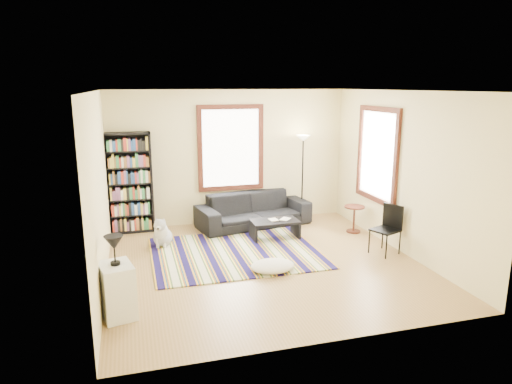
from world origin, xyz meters
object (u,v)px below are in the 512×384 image
object	(u,v)px
floor_lamp	(302,178)
white_cabinet	(117,291)
bookshelf	(129,183)
side_table	(354,219)
floor_cushion	(273,266)
coffee_table	(275,229)
folding_chair	(385,230)
sofa	(253,210)
dog	(163,231)

from	to	relation	value
floor_lamp	white_cabinet	xyz separation A→B (m)	(-3.79, -3.36, -0.58)
bookshelf	side_table	bearing A→B (deg)	-16.03
floor_cushion	white_cabinet	distance (m)	2.49
coffee_table	white_cabinet	xyz separation A→B (m)	(-2.85, -2.36, 0.17)
bookshelf	floor_cushion	xyz separation A→B (m)	(2.12, -2.69, -0.91)
bookshelf	floor_lamp	size ratio (longest dim) A/B	1.08
floor_cushion	folding_chair	bearing A→B (deg)	5.96
sofa	coffee_table	size ratio (longest dim) A/B	2.60
coffee_table	floor_cushion	distance (m)	1.61
side_table	coffee_table	bearing A→B (deg)	177.88
sofa	side_table	xyz separation A→B (m)	(1.82, -0.96, -0.07)
floor_lamp	dog	xyz separation A→B (m)	(-3.05, -0.85, -0.65)
side_table	floor_cushion	bearing A→B (deg)	-146.12
bookshelf	white_cabinet	world-z (taller)	bookshelf
floor_cushion	floor_lamp	xyz separation A→B (m)	(1.46, 2.52, 0.84)
floor_lamp	white_cabinet	size ratio (longest dim) A/B	2.66
sofa	white_cabinet	distance (m)	4.22
floor_cushion	side_table	xyz separation A→B (m)	(2.17, 1.46, 0.18)
floor_lamp	coffee_table	bearing A→B (deg)	-133.21
white_cabinet	dog	xyz separation A→B (m)	(0.75, 2.51, -0.07)
floor_lamp	sofa	bearing A→B (deg)	-174.89
coffee_table	folding_chair	xyz separation A→B (m)	(1.60, -1.30, 0.25)
floor_lamp	folding_chair	size ratio (longest dim) A/B	2.16
coffee_table	floor_lamp	xyz separation A→B (m)	(0.94, 1.00, 0.75)
folding_chair	white_cabinet	distance (m)	4.58
floor_cushion	dog	bearing A→B (deg)	133.60
floor_cushion	floor_lamp	bearing A→B (deg)	59.85
floor_cushion	dog	world-z (taller)	dog
sofa	floor_cushion	bearing A→B (deg)	-108.92
floor_cushion	white_cabinet	size ratio (longest dim) A/B	1.01
dog	floor_cushion	bearing A→B (deg)	-30.08
sofa	dog	bearing A→B (deg)	-169.45
floor_lamp	dog	size ratio (longest dim) A/B	3.35
folding_chair	white_cabinet	xyz separation A→B (m)	(-4.45, -1.07, -0.08)
bookshelf	floor_lamp	bearing A→B (deg)	-2.72
floor_lamp	bookshelf	bearing A→B (deg)	177.28
bookshelf	sofa	bearing A→B (deg)	-6.25
sofa	side_table	world-z (taller)	sofa
sofa	folding_chair	size ratio (longest dim) A/B	2.72
floor_cushion	folding_chair	distance (m)	2.16
bookshelf	side_table	xyz separation A→B (m)	(4.29, -1.23, -0.73)
sofa	floor_cushion	distance (m)	2.46
floor_lamp	white_cabinet	bearing A→B (deg)	-138.45
floor_lamp	folding_chair	world-z (taller)	floor_lamp
sofa	floor_cushion	size ratio (longest dim) A/B	3.30
coffee_table	floor_lamp	world-z (taller)	floor_lamp
white_cabinet	floor_cushion	bearing A→B (deg)	6.95
sofa	floor_lamp	size ratio (longest dim) A/B	1.26
bookshelf	side_table	world-z (taller)	bookshelf
folding_chair	dog	bearing A→B (deg)	136.18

